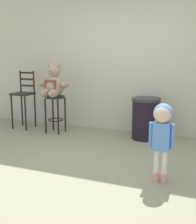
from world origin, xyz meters
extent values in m
plane|color=gray|center=(0.00, 0.00, 0.00)|extent=(24.00, 24.00, 0.00)
cube|color=beige|center=(0.00, 2.26, 1.89)|extent=(7.15, 0.30, 3.78)
cylinder|color=black|center=(-1.19, 1.46, 0.69)|extent=(0.36, 0.36, 0.04)
cylinder|color=black|center=(-1.33, 1.33, 0.33)|extent=(0.03, 0.03, 0.67)
cylinder|color=black|center=(-1.06, 1.33, 0.33)|extent=(0.03, 0.03, 0.67)
cylinder|color=black|center=(-1.33, 1.60, 0.33)|extent=(0.03, 0.03, 0.67)
cylinder|color=black|center=(-1.06, 1.60, 0.33)|extent=(0.03, 0.03, 0.67)
torus|color=black|center=(-1.19, 1.46, 0.25)|extent=(0.29, 0.29, 0.02)
sphere|color=gray|center=(-1.19, 1.46, 0.90)|extent=(0.38, 0.38, 0.38)
cube|color=brown|center=(-1.19, 1.31, 0.91)|extent=(0.23, 0.03, 0.23)
sphere|color=gray|center=(-1.19, 1.46, 1.19)|extent=(0.23, 0.23, 0.23)
ellipsoid|color=gray|center=(-1.19, 1.36, 1.17)|extent=(0.10, 0.07, 0.07)
sphere|color=black|center=(-1.19, 1.33, 1.17)|extent=(0.03, 0.03, 0.03)
sphere|color=gray|center=(-1.27, 1.46, 1.28)|extent=(0.09, 0.09, 0.09)
sphere|color=gray|center=(-1.11, 1.46, 1.28)|extent=(0.09, 0.09, 0.09)
ellipsoid|color=gray|center=(-1.42, 1.43, 0.94)|extent=(0.13, 0.21, 0.12)
ellipsoid|color=gray|center=(-0.96, 1.43, 0.94)|extent=(0.13, 0.21, 0.12)
ellipsoid|color=gray|center=(-1.28, 1.28, 0.78)|extent=(0.13, 0.32, 0.15)
ellipsoid|color=gray|center=(-1.11, 1.28, 0.78)|extent=(0.13, 0.32, 0.15)
cylinder|color=#D19793|center=(1.04, -0.01, 0.05)|extent=(0.08, 0.08, 0.11)
cylinder|color=silver|center=(1.04, -0.01, 0.25)|extent=(0.06, 0.06, 0.28)
cylinder|color=#D19793|center=(1.13, -0.01, 0.05)|extent=(0.08, 0.08, 0.11)
cylinder|color=silver|center=(1.13, -0.01, 0.25)|extent=(0.06, 0.06, 0.28)
cube|color=#5383CC|center=(1.08, -0.01, 0.55)|extent=(0.19, 0.11, 0.33)
cylinder|color=#5383CC|center=(0.96, -0.01, 0.57)|extent=(0.05, 0.05, 0.28)
cylinder|color=#5383CC|center=(1.21, -0.01, 0.57)|extent=(0.05, 0.05, 0.28)
sphere|color=#D8B293|center=(1.08, -0.01, 0.82)|extent=(0.20, 0.20, 0.20)
sphere|color=#5283C5|center=(1.08, 0.02, 0.83)|extent=(0.22, 0.22, 0.22)
cylinder|color=black|center=(0.49, 1.70, 0.34)|extent=(0.48, 0.48, 0.68)
cylinder|color=#2D2D33|center=(0.49, 1.70, 0.71)|extent=(0.50, 0.50, 0.05)
cube|color=black|center=(-1.97, 1.53, 0.70)|extent=(0.38, 0.38, 0.03)
cylinder|color=black|center=(-2.13, 1.37, 0.34)|extent=(0.03, 0.03, 0.68)
cylinder|color=black|center=(-1.81, 1.37, 0.34)|extent=(0.03, 0.03, 0.68)
cylinder|color=black|center=(-2.13, 1.69, 0.34)|extent=(0.03, 0.03, 0.68)
cylinder|color=black|center=(-1.81, 1.69, 0.34)|extent=(0.03, 0.03, 0.68)
cylinder|color=black|center=(-2.13, 1.69, 0.93)|extent=(0.03, 0.03, 0.43)
cylinder|color=black|center=(-1.81, 1.69, 0.93)|extent=(0.03, 0.03, 0.43)
cube|color=black|center=(-1.97, 1.69, 0.85)|extent=(0.32, 0.02, 0.04)
cube|color=black|center=(-1.97, 1.69, 0.98)|extent=(0.32, 0.02, 0.04)
cube|color=black|center=(-1.97, 1.69, 1.11)|extent=(0.32, 0.02, 0.04)
camera|label=1|loc=(1.66, -3.33, 1.50)|focal=47.64mm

